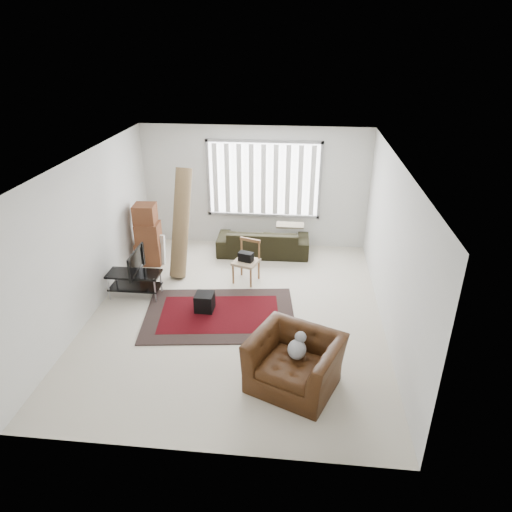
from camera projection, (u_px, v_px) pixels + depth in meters
The scene contains 11 objects.
room at pixel (241, 208), 7.71m from camera, with size 6.00×6.02×2.71m.
persian_rug at pixel (220, 314), 7.95m from camera, with size 2.77×2.02×0.02m.
tv_stand at pixel (135, 279), 8.39m from camera, with size 0.97×0.44×0.48m.
tv at pixel (132, 262), 8.23m from camera, with size 0.78×0.10×0.45m, color black.
subwoofer at pixel (205, 302), 8.00m from camera, with size 0.32×0.32×0.32m, color black.
moving_boxes at pixel (148, 236), 9.53m from camera, with size 0.56×0.52×1.30m.
white_flatpack at pixel (154, 249), 9.66m from camera, with size 0.50×0.07×0.64m, color silver.
rolled_rug at pixel (181, 223), 8.95m from camera, with size 0.32×0.32×2.14m, color brown.
sofa at pixel (263, 238), 10.03m from camera, with size 2.00×0.87×0.77m, color black.
side_chair at pixel (246, 260), 8.87m from camera, with size 0.57×0.57×0.84m.
armchair at pixel (295, 359), 6.19m from camera, with size 1.48×1.40×0.87m.
Camera 1 is at (1.04, -6.71, 4.41)m, focal length 32.00 mm.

